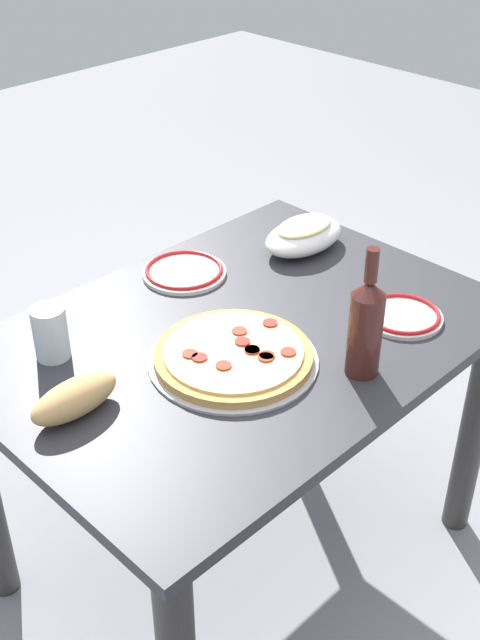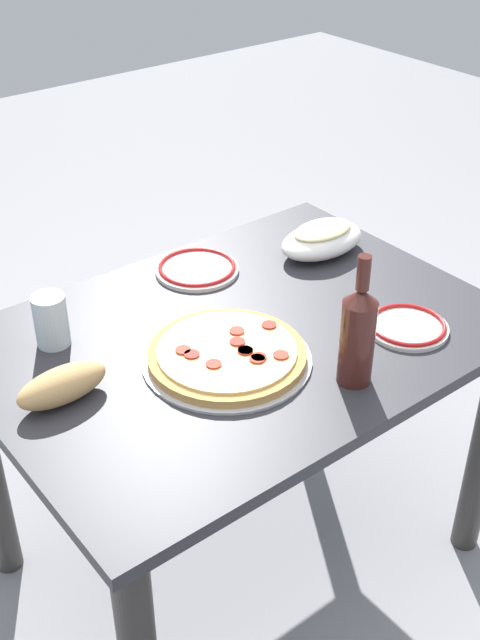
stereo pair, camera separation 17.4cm
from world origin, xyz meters
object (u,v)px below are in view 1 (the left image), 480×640
at_px(side_plate_far, 403,315).
at_px(side_plate_near, 184,271).
at_px(baked_pasta_dish, 304,234).
at_px(water_glass, 50,333).
at_px(bread_loaf, 75,398).
at_px(pepperoni_pizza, 233,356).
at_px(wine_bottle, 366,325).
at_px(dining_table, 240,380).

bearing_deg(side_plate_far, side_plate_near, 113.51).
height_order(baked_pasta_dish, water_glass, water_glass).
bearing_deg(bread_loaf, side_plate_near, 26.73).
relative_size(baked_pasta_dish, bread_loaf, 1.29).
height_order(water_glass, bread_loaf, water_glass).
distance_m(pepperoni_pizza, bread_loaf, 0.34).
bearing_deg(pepperoni_pizza, baked_pasta_dish, 25.41).
height_order(pepperoni_pizza, side_plate_far, pepperoni_pizza).
relative_size(wine_bottle, water_glass, 2.42).
bearing_deg(pepperoni_pizza, water_glass, 132.17).
bearing_deg(water_glass, bread_loaf, -111.70).
height_order(water_glass, side_plate_near, water_glass).
bearing_deg(side_plate_near, water_glass, -171.49).
height_order(wine_bottle, bread_loaf, wine_bottle).
bearing_deg(pepperoni_pizza, side_plate_near, 63.92).
bearing_deg(side_plate_far, wine_bottle, -165.92).
bearing_deg(wine_bottle, baked_pasta_dish, 54.06).
bearing_deg(dining_table, pepperoni_pizza, -141.94).
height_order(pepperoni_pizza, side_plate_near, pepperoni_pizza).
distance_m(pepperoni_pizza, side_plate_near, 0.38).
distance_m(baked_pasta_dish, water_glass, 0.73).
xyz_separation_m(dining_table, baked_pasta_dish, (0.39, 0.16, 0.17)).
xyz_separation_m(pepperoni_pizza, wine_bottle, (0.16, -0.21, 0.10)).
xyz_separation_m(wine_bottle, water_glass, (-0.41, 0.49, -0.05)).
bearing_deg(wine_bottle, bread_loaf, 148.36).
relative_size(wine_bottle, side_plate_far, 1.57).
distance_m(side_plate_near, bread_loaf, 0.55).
height_order(dining_table, bread_loaf, bread_loaf).
distance_m(dining_table, wine_bottle, 0.38).
xyz_separation_m(baked_pasta_dish, water_glass, (-0.73, 0.05, 0.02)).
height_order(wine_bottle, side_plate_near, wine_bottle).
bearing_deg(water_glass, pepperoni_pizza, -47.83).
height_order(wine_bottle, water_glass, wine_bottle).
distance_m(wine_bottle, water_glass, 0.64).
height_order(dining_table, pepperoni_pizza, pepperoni_pizza).
xyz_separation_m(water_glass, side_plate_far, (0.63, -0.43, -0.05)).
distance_m(dining_table, water_glass, 0.44).
bearing_deg(side_plate_near, side_plate_far, -66.49).
bearing_deg(wine_bottle, water_glass, 130.38).
bearing_deg(bread_loaf, dining_table, -3.35).
bearing_deg(baked_pasta_dish, side_plate_near, 159.28).
distance_m(dining_table, pepperoni_pizza, 0.18).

